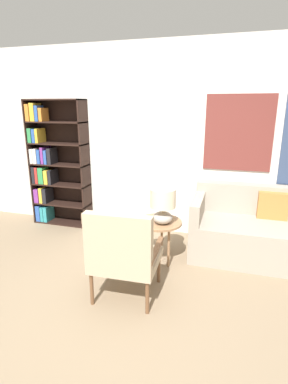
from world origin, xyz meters
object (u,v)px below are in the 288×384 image
armchair (123,252)px  side_table (159,225)px  bookshelf (52,166)px  couch (271,233)px  table_lamp (163,204)px

armchair → side_table: armchair is taller
bookshelf → couch: 3.32m
bookshelf → table_lamp: 2.18m
bookshelf → table_lamp: (1.99, -0.86, -0.17)m
bookshelf → armchair: bookshelf is taller
armchair → table_lamp: table_lamp is taller
couch → bookshelf: bearing=174.9°
table_lamp → couch: bearing=24.4°
armchair → couch: (1.46, 1.35, -0.20)m
bookshelf → couch: size_ratio=1.01×
armchair → table_lamp: bearing=75.3°
couch → table_lamp: size_ratio=4.62×
armchair → side_table: (0.15, 0.83, -0.04)m
bookshelf → side_table: 2.15m
side_table → couch: bearing=21.6°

